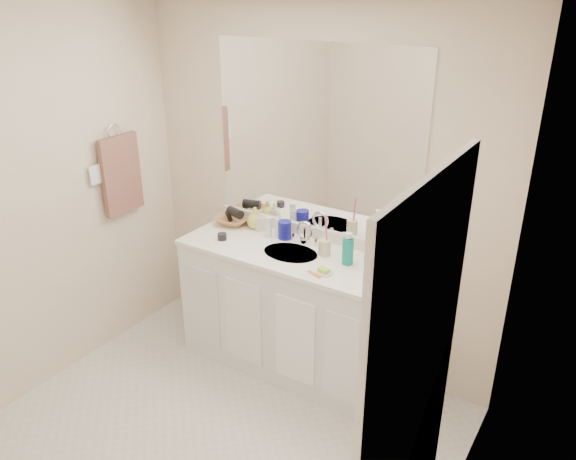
{
  "coord_description": "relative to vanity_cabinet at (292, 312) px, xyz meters",
  "views": [
    {
      "loc": [
        1.73,
        -1.74,
        2.47
      ],
      "look_at": [
        0.0,
        0.97,
        1.05
      ],
      "focal_mm": 35.0,
      "sensor_mm": 36.0,
      "label": 1
    }
  ],
  "objects": [
    {
      "name": "faucet",
      "position": [
        0.0,
        0.16,
        0.51
      ],
      "size": [
        0.02,
        0.02,
        0.11
      ],
      "primitive_type": "cylinder",
      "color": "silver",
      "rests_on": "countertop"
    },
    {
      "name": "tan_cup",
      "position": [
        0.2,
        0.07,
        0.51
      ],
      "size": [
        0.1,
        0.1,
        0.1
      ],
      "primitive_type": "cylinder",
      "rotation": [
        0.0,
        0.0,
        -0.42
      ],
      "color": "beige",
      "rests_on": "countertop"
    },
    {
      "name": "clear_pump_bottle",
      "position": [
        0.59,
        0.2,
        0.53
      ],
      "size": [
        0.07,
        0.07,
        0.15
      ],
      "primitive_type": "cylinder",
      "rotation": [
        0.0,
        0.0,
        -0.27
      ],
      "color": "silver",
      "rests_on": "countertop"
    },
    {
      "name": "wicker_basket",
      "position": [
        -0.6,
        0.16,
        0.49
      ],
      "size": [
        0.28,
        0.28,
        0.06
      ],
      "primitive_type": "imported",
      "rotation": [
        0.0,
        0.0,
        0.13
      ],
      "color": "#A16F41",
      "rests_on": "countertop"
    },
    {
      "name": "orange_comb",
      "position": [
        0.28,
        -0.2,
        0.46
      ],
      "size": [
        0.11,
        0.06,
        0.0
      ],
      "primitive_type": "cube",
      "rotation": [
        0.0,
        0.0,
        -0.35
      ],
      "color": "orange",
      "rests_on": "countertop"
    },
    {
      "name": "mirror",
      "position": [
        0.0,
        0.27,
        1.14
      ],
      "size": [
        1.48,
        0.01,
        1.2
      ],
      "primitive_type": "cube",
      "color": "white",
      "rests_on": "wall_back"
    },
    {
      "name": "ceiling",
      "position": [
        0.0,
        -1.02,
        1.97
      ],
      "size": [
        2.6,
        2.6,
        0.02
      ],
      "primitive_type": "cube",
      "color": "white",
      "rests_on": "wall_back"
    },
    {
      "name": "soap_bottle_white",
      "position": [
        -0.21,
        0.17,
        0.54
      ],
      "size": [
        0.08,
        0.08,
        0.17
      ],
      "primitive_type": "imported",
      "rotation": [
        0.0,
        0.0,
        -0.33
      ],
      "color": "silver",
      "rests_on": "countertop"
    },
    {
      "name": "countertop",
      "position": [
        0.0,
        0.0,
        0.44
      ],
      "size": [
        1.52,
        0.57,
        0.03
      ],
      "primitive_type": "cube",
      "color": "white",
      "rests_on": "vanity_cabinet"
    },
    {
      "name": "door",
      "position": [
        1.29,
        -1.32,
        0.57
      ],
      "size": [
        0.02,
        0.82,
        2.0
      ],
      "primitive_type": "cube",
      "color": "white",
      "rests_on": "floor"
    },
    {
      "name": "soap_bottle_cream",
      "position": [
        -0.37,
        0.17,
        0.53
      ],
      "size": [
        0.09,
        0.09,
        0.15
      ],
      "primitive_type": "imported",
      "rotation": [
        0.0,
        0.0,
        -0.4
      ],
      "color": "beige",
      "rests_on": "countertop"
    },
    {
      "name": "extra_white_bottle",
      "position": [
        -0.26,
        0.11,
        0.53
      ],
      "size": [
        0.06,
        0.06,
        0.14
      ],
      "primitive_type": "cylinder",
      "rotation": [
        0.0,
        0.0,
        0.33
      ],
      "color": "white",
      "rests_on": "countertop"
    },
    {
      "name": "blue_mug",
      "position": [
        -0.15,
        0.15,
        0.52
      ],
      "size": [
        0.1,
        0.1,
        0.12
      ],
      "primitive_type": "cylinder",
      "rotation": [
        0.0,
        0.0,
        -0.13
      ],
      "color": "#151692",
      "rests_on": "countertop"
    },
    {
      "name": "dark_jar",
      "position": [
        -0.5,
        -0.1,
        0.48
      ],
      "size": [
        0.08,
        0.08,
        0.04
      ],
      "primitive_type": "cylinder",
      "rotation": [
        0.0,
        0.0,
        0.33
      ],
      "color": "black",
      "rests_on": "countertop"
    },
    {
      "name": "switch_plate",
      "position": [
        -1.27,
        -0.45,
        0.88
      ],
      "size": [
        0.01,
        0.08,
        0.13
      ],
      "primitive_type": "cube",
      "color": "white",
      "rests_on": "wall_left"
    },
    {
      "name": "towel_ring",
      "position": [
        -1.27,
        -0.25,
        1.12
      ],
      "size": [
        0.01,
        0.11,
        0.11
      ],
      "primitive_type": "torus",
      "rotation": [
        0.0,
        1.57,
        0.0
      ],
      "color": "silver",
      "rests_on": "wall_left"
    },
    {
      "name": "wall_left",
      "position": [
        -1.3,
        -1.02,
        0.77
      ],
      "size": [
        0.02,
        2.6,
        2.4
      ],
      "primitive_type": "cube",
      "color": "beige",
      "rests_on": "floor"
    },
    {
      "name": "wall_back",
      "position": [
        0.0,
        0.28,
        0.77
      ],
      "size": [
        2.6,
        0.02,
        2.4
      ],
      "primitive_type": "cube",
      "color": "beige",
      "rests_on": "floor"
    },
    {
      "name": "toothbrush",
      "position": [
        0.21,
        0.07,
        0.6
      ],
      "size": [
        0.01,
        0.04,
        0.22
      ],
      "primitive_type": "cylinder",
      "rotation": [
        0.14,
        0.0,
        -0.04
      ],
      "color": "#E53C90",
      "rests_on": "tan_cup"
    },
    {
      "name": "wall_right",
      "position": [
        1.3,
        -1.02,
        0.77
      ],
      "size": [
        0.02,
        2.6,
        2.4
      ],
      "primitive_type": "cube",
      "color": "beige",
      "rests_on": "floor"
    },
    {
      "name": "mouthwash_bottle",
      "position": [
        0.38,
        0.04,
        0.54
      ],
      "size": [
        0.07,
        0.07,
        0.17
      ],
      "primitive_type": "cylinder",
      "rotation": [
        0.0,
        0.0,
        -0.04
      ],
      "color": "#0B8574",
      "rests_on": "countertop"
    },
    {
      "name": "green_soap",
      "position": [
        0.32,
        -0.16,
        0.48
      ],
      "size": [
        0.07,
        0.06,
        0.02
      ],
      "primitive_type": "cube",
      "rotation": [
        0.0,
        0.0,
        -0.19
      ],
      "color": "#ABE337",
      "rests_on": "soap_dish"
    },
    {
      "name": "backsplash",
      "position": [
        0.0,
        0.26,
        0.5
      ],
      "size": [
        1.52,
        0.03,
        0.08
      ],
      "primitive_type": "cube",
      "color": "white",
      "rests_on": "countertop"
    },
    {
      "name": "soap_bottle_yellow",
      "position": [
        -0.43,
        0.19,
        0.53
      ],
      "size": [
        0.14,
        0.14,
        0.15
      ],
      "primitive_type": "imported",
      "rotation": [
        0.0,
        0.0,
        0.14
      ],
      "color": "#CDCC4F",
      "rests_on": "countertop"
    },
    {
      "name": "floor",
      "position": [
        0.0,
        -1.02,
        -0.42
      ],
      "size": [
        2.6,
        2.6,
        0.0
      ],
      "primitive_type": "cube",
      "color": "beige",
      "rests_on": "ground"
    },
    {
      "name": "sink_basin",
      "position": [
        0.0,
        -0.02,
        0.44
      ],
      "size": [
        0.37,
        0.37,
        0.02
      ],
      "primitive_type": "cylinder",
      "color": "beige",
      "rests_on": "countertop"
    },
    {
      "name": "hand_towel",
      "position": [
        -1.25,
        -0.25,
        0.82
      ],
      "size": [
        0.04,
        0.32,
        0.55
      ],
      "primitive_type": "cube",
      "color": "brown",
      "rests_on": "towel_ring"
    },
    {
      "name": "vanity_cabinet",
      "position": [
        0.0,
        0.0,
        0.0
      ],
      "size": [
        1.5,
        0.55,
        0.85
      ],
      "primitive_type": "cube",
      "color": "white",
      "rests_on": "floor"
    },
    {
      "name": "soap_dish",
      "position": [
        0.32,
        -0.16,
        0.46
      ],
      "size": [
        0.1,
        0.08,
        0.01
      ],
      "primitive_type": "cube",
      "rotation": [
        0.0,
        0.0,
        -0.08
      ],
      "color": "white",
      "rests_on": "countertop"
    },
    {
      "name": "hair_dryer",
      "position": [
        -0.58,
        0.16,
        0.54
      ],
      "size": [
        0.14,
        0.1,
        0.07
      ],
      "primitive_type": "cylinder",
      "rotation": [
        0.0,
        1.57,
        -0.29
      ],
      "color": "black",
      "rests_on": "wicker_basket"
    }
  ]
}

